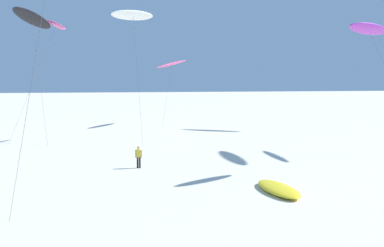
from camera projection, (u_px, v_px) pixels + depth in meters
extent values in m
ellipsoid|color=#EA5193|center=(56.00, 25.00, 51.65)|extent=(4.48, 8.82, 2.65)
ellipsoid|color=purple|center=(56.00, 24.00, 51.64)|extent=(3.79, 8.60, 2.05)
cylinder|color=#4C4C51|center=(34.00, 79.00, 47.44)|extent=(3.26, 9.66, 12.50)
cylinder|color=#4C4C51|center=(31.00, 83.00, 21.21)|extent=(2.13, 2.06, 13.02)
ellipsoid|color=#EA5193|center=(172.00, 64.00, 58.85)|extent=(5.39, 6.36, 1.74)
ellipsoid|color=orange|center=(172.00, 64.00, 58.84)|extent=(4.72, 5.85, 1.40)
cylinder|color=#4C4C51|center=(167.00, 95.00, 57.07)|extent=(1.69, 4.38, 8.06)
ellipsoid|color=white|center=(133.00, 15.00, 44.02)|extent=(5.27, 7.49, 1.53)
ellipsoid|color=green|center=(133.00, 15.00, 44.02)|extent=(4.50, 7.09, 0.90)
cylinder|color=#4C4C51|center=(138.00, 80.00, 42.87)|extent=(0.73, 3.96, 12.64)
ellipsoid|color=black|center=(33.00, 18.00, 49.92)|extent=(4.05, 6.65, 2.66)
ellipsoid|color=blue|center=(33.00, 18.00, 49.91)|extent=(3.13, 6.51, 2.00)
cylinder|color=#4C4C51|center=(40.00, 77.00, 46.06)|extent=(3.05, 9.81, 13.05)
ellipsoid|color=purple|center=(369.00, 29.00, 29.96)|extent=(4.59, 3.50, 1.08)
ellipsoid|color=black|center=(369.00, 28.00, 29.95)|extent=(4.24, 2.89, 0.64)
ellipsoid|color=yellow|center=(278.00, 189.00, 25.85)|extent=(2.34, 4.52, 0.40)
ellipsoid|color=white|center=(278.00, 188.00, 25.84)|extent=(1.73, 2.14, 0.24)
cylinder|color=black|center=(138.00, 162.00, 32.32)|extent=(0.14, 0.14, 0.83)
cylinder|color=black|center=(140.00, 163.00, 32.31)|extent=(0.14, 0.14, 0.83)
cube|color=yellow|center=(139.00, 153.00, 32.23)|extent=(0.34, 0.27, 0.56)
cylinder|color=tan|center=(136.00, 154.00, 32.26)|extent=(0.09, 0.09, 0.56)
cylinder|color=tan|center=(141.00, 154.00, 32.21)|extent=(0.09, 0.09, 0.56)
sphere|color=tan|center=(139.00, 148.00, 32.19)|extent=(0.21, 0.21, 0.21)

